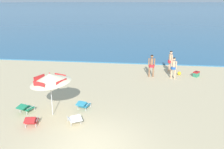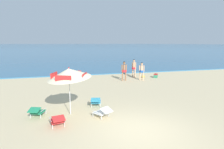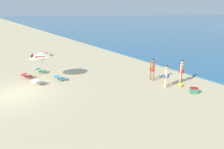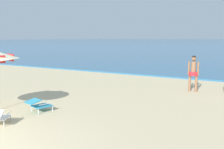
{
  "view_description": "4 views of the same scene",
  "coord_description": "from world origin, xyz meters",
  "px_view_note": "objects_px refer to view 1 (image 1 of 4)",
  "views": [
    {
      "loc": [
        2.03,
        -8.4,
        5.77
      ],
      "look_at": [
        0.14,
        5.99,
        1.28
      ],
      "focal_mm": 38.56,
      "sensor_mm": 36.0,
      "label": 1
    },
    {
      "loc": [
        -2.93,
        -6.51,
        3.44
      ],
      "look_at": [
        0.69,
        6.68,
        1.17
      ],
      "focal_mm": 30.42,
      "sensor_mm": 36.0,
      "label": 2
    },
    {
      "loc": [
        13.41,
        -0.79,
        5.22
      ],
      "look_at": [
        1.74,
        6.64,
        0.78
      ],
      "focal_mm": 30.48,
      "sensor_mm": 36.0,
      "label": 3
    },
    {
      "loc": [
        5.75,
        -3.1,
        2.62
      ],
      "look_at": [
        -0.47,
        7.47,
        0.91
      ],
      "focal_mm": 42.08,
      "sensor_mm": 36.0,
      "label": 4
    }
  ],
  "objects_px": {
    "lounge_chair_under_umbrella": "(25,108)",
    "person_standing_near_shore": "(174,66)",
    "lounge_chair_facing_sea": "(75,119)",
    "lounge_chair_spare_folded": "(31,121)",
    "person_standing_beside": "(152,64)",
    "beach_umbrella_striped_main": "(50,78)",
    "cooler_box": "(196,74)",
    "beach_ball": "(179,73)",
    "person_wading_in": "(171,60)",
    "lounge_chair_beside_umbrella": "(83,104)"
  },
  "relations": [
    {
      "from": "beach_umbrella_striped_main",
      "to": "lounge_chair_beside_umbrella",
      "type": "bearing_deg",
      "value": 31.87
    },
    {
      "from": "lounge_chair_beside_umbrella",
      "to": "person_standing_beside",
      "type": "relative_size",
      "value": 0.53
    },
    {
      "from": "lounge_chair_facing_sea",
      "to": "lounge_chair_spare_folded",
      "type": "xyz_separation_m",
      "value": [
        -2.02,
        -0.44,
        0.0
      ]
    },
    {
      "from": "lounge_chair_spare_folded",
      "to": "lounge_chair_facing_sea",
      "type": "bearing_deg",
      "value": 12.16
    },
    {
      "from": "person_standing_beside",
      "to": "cooler_box",
      "type": "bearing_deg",
      "value": 8.39
    },
    {
      "from": "person_wading_in",
      "to": "person_standing_near_shore",
      "type": "bearing_deg",
      "value": -88.23
    },
    {
      "from": "lounge_chair_facing_sea",
      "to": "cooler_box",
      "type": "height_order",
      "value": "lounge_chair_facing_sea"
    },
    {
      "from": "lounge_chair_under_umbrella",
      "to": "beach_ball",
      "type": "height_order",
      "value": "lounge_chair_under_umbrella"
    },
    {
      "from": "lounge_chair_under_umbrella",
      "to": "lounge_chair_spare_folded",
      "type": "relative_size",
      "value": 1.05
    },
    {
      "from": "person_standing_near_shore",
      "to": "person_wading_in",
      "type": "xyz_separation_m",
      "value": [
        -0.06,
        1.78,
        0.08
      ]
    },
    {
      "from": "lounge_chair_under_umbrella",
      "to": "person_standing_near_shore",
      "type": "relative_size",
      "value": 0.59
    },
    {
      "from": "beach_ball",
      "to": "beach_umbrella_striped_main",
      "type": "bearing_deg",
      "value": -132.99
    },
    {
      "from": "cooler_box",
      "to": "lounge_chair_spare_folded",
      "type": "bearing_deg",
      "value": -135.94
    },
    {
      "from": "beach_umbrella_striped_main",
      "to": "person_standing_near_shore",
      "type": "xyz_separation_m",
      "value": [
        6.94,
        7.12,
        -1.07
      ]
    },
    {
      "from": "lounge_chair_spare_folded",
      "to": "person_wading_in",
      "type": "distance_m",
      "value": 12.62
    },
    {
      "from": "lounge_chair_spare_folded",
      "to": "person_standing_near_shore",
      "type": "height_order",
      "value": "person_standing_near_shore"
    },
    {
      "from": "person_standing_beside",
      "to": "person_wading_in",
      "type": "xyz_separation_m",
      "value": [
        1.6,
        1.56,
        0.01
      ]
    },
    {
      "from": "lounge_chair_facing_sea",
      "to": "cooler_box",
      "type": "bearing_deg",
      "value": 49.59
    },
    {
      "from": "beach_ball",
      "to": "person_wading_in",
      "type": "bearing_deg",
      "value": 129.54
    },
    {
      "from": "lounge_chair_spare_folded",
      "to": "beach_ball",
      "type": "height_order",
      "value": "lounge_chair_spare_folded"
    },
    {
      "from": "person_standing_near_shore",
      "to": "beach_ball",
      "type": "xyz_separation_m",
      "value": [
        0.61,
        0.97,
        -0.82
      ]
    },
    {
      "from": "beach_umbrella_striped_main",
      "to": "beach_ball",
      "type": "xyz_separation_m",
      "value": [
        7.54,
        8.09,
        -1.88
      ]
    },
    {
      "from": "person_standing_near_shore",
      "to": "cooler_box",
      "type": "relative_size",
      "value": 2.75
    },
    {
      "from": "lounge_chair_spare_folded",
      "to": "cooler_box",
      "type": "height_order",
      "value": "lounge_chair_spare_folded"
    },
    {
      "from": "person_standing_beside",
      "to": "beach_ball",
      "type": "distance_m",
      "value": 2.54
    },
    {
      "from": "person_wading_in",
      "to": "cooler_box",
      "type": "relative_size",
      "value": 2.97
    },
    {
      "from": "person_standing_beside",
      "to": "cooler_box",
      "type": "height_order",
      "value": "person_standing_beside"
    },
    {
      "from": "lounge_chair_spare_folded",
      "to": "person_standing_near_shore",
      "type": "distance_m",
      "value": 11.27
    },
    {
      "from": "beach_umbrella_striped_main",
      "to": "person_standing_near_shore",
      "type": "relative_size",
      "value": 1.7
    },
    {
      "from": "lounge_chair_under_umbrella",
      "to": "person_standing_beside",
      "type": "height_order",
      "value": "person_standing_beside"
    },
    {
      "from": "person_standing_near_shore",
      "to": "lounge_chair_spare_folded",
      "type": "bearing_deg",
      "value": -131.97
    },
    {
      "from": "lounge_chair_facing_sea",
      "to": "person_wading_in",
      "type": "bearing_deg",
      "value": 60.72
    },
    {
      "from": "lounge_chair_spare_folded",
      "to": "person_standing_beside",
      "type": "xyz_separation_m",
      "value": [
        5.87,
        8.58,
        0.75
      ]
    },
    {
      "from": "beach_umbrella_striped_main",
      "to": "lounge_chair_beside_umbrella",
      "type": "xyz_separation_m",
      "value": [
        1.42,
        0.89,
        -1.75
      ]
    },
    {
      "from": "lounge_chair_spare_folded",
      "to": "cooler_box",
      "type": "distance_m",
      "value": 13.09
    },
    {
      "from": "lounge_chair_under_umbrella",
      "to": "lounge_chair_facing_sea",
      "type": "bearing_deg",
      "value": -16.64
    },
    {
      "from": "person_standing_beside",
      "to": "person_standing_near_shore",
      "type": "bearing_deg",
      "value": -7.46
    },
    {
      "from": "cooler_box",
      "to": "beach_ball",
      "type": "relative_size",
      "value": 2.08
    },
    {
      "from": "beach_umbrella_striped_main",
      "to": "cooler_box",
      "type": "height_order",
      "value": "beach_umbrella_striped_main"
    },
    {
      "from": "lounge_chair_spare_folded",
      "to": "beach_ball",
      "type": "bearing_deg",
      "value": 48.95
    },
    {
      "from": "person_wading_in",
      "to": "beach_umbrella_striped_main",
      "type": "bearing_deg",
      "value": -127.72
    },
    {
      "from": "person_wading_in",
      "to": "lounge_chair_spare_folded",
      "type": "bearing_deg",
      "value": -126.37
    },
    {
      "from": "lounge_chair_facing_sea",
      "to": "cooler_box",
      "type": "xyz_separation_m",
      "value": [
        7.38,
        8.67,
        -0.07
      ]
    },
    {
      "from": "beach_umbrella_striped_main",
      "to": "lounge_chair_spare_folded",
      "type": "distance_m",
      "value": 2.23
    },
    {
      "from": "lounge_chair_under_umbrella",
      "to": "lounge_chair_spare_folded",
      "type": "xyz_separation_m",
      "value": [
        0.95,
        -1.33,
        0.0
      ]
    },
    {
      "from": "person_standing_near_shore",
      "to": "lounge_chair_under_umbrella",
      "type": "bearing_deg",
      "value": -140.3
    },
    {
      "from": "beach_ball",
      "to": "lounge_chair_spare_folded",
      "type": "bearing_deg",
      "value": -131.05
    },
    {
      "from": "lounge_chair_under_umbrella",
      "to": "person_standing_near_shore",
      "type": "distance_m",
      "value": 11.04
    },
    {
      "from": "person_standing_beside",
      "to": "lounge_chair_beside_umbrella",
      "type": "bearing_deg",
      "value": -120.89
    },
    {
      "from": "beach_umbrella_striped_main",
      "to": "cooler_box",
      "type": "distance_m",
      "value": 11.95
    }
  ]
}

